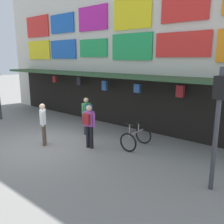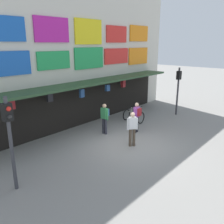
# 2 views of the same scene
# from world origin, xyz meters

# --- Properties ---
(ground_plane) EXTENTS (80.00, 80.00, 0.00)m
(ground_plane) POSITION_xyz_m (0.00, 0.00, 0.00)
(ground_plane) COLOR gray
(shopfront) EXTENTS (18.00, 2.60, 8.00)m
(shopfront) POSITION_xyz_m (-0.00, 4.57, 3.96)
(shopfront) COLOR beige
(shopfront) RESTS_ON ground
(traffic_light_near) EXTENTS (0.29, 0.33, 3.20)m
(traffic_light_near) POSITION_xyz_m (-5.40, 0.66, 2.14)
(traffic_light_near) COLOR #38383D
(traffic_light_near) RESTS_ON ground
(traffic_light_far) EXTENTS (0.30, 0.34, 3.20)m
(traffic_light_far) POSITION_xyz_m (6.20, 0.68, 2.14)
(traffic_light_far) COLOR #38383D
(traffic_light_far) RESTS_ON ground
(bicycle_parked) EXTENTS (0.76, 1.18, 1.05)m
(bicycle_parked) POSITION_xyz_m (2.96, 1.92, 0.39)
(bicycle_parked) COLOR black
(bicycle_parked) RESTS_ON ground
(pedestrian_in_blue) EXTENTS (0.43, 0.40, 1.68)m
(pedestrian_in_blue) POSITION_xyz_m (-0.02, -0.18, 0.95)
(pedestrian_in_blue) COLOR brown
(pedestrian_in_blue) RESTS_ON ground
(pedestrian_in_yellow) EXTENTS (0.53, 0.39, 1.68)m
(pedestrian_in_yellow) POSITION_xyz_m (1.61, 0.73, 0.98)
(pedestrian_in_yellow) COLOR black
(pedestrian_in_yellow) RESTS_ON ground
(pedestrian_in_green) EXTENTS (0.35, 0.53, 1.68)m
(pedestrian_in_green) POSITION_xyz_m (0.30, 1.89, 0.98)
(pedestrian_in_green) COLOR #2D2D38
(pedestrian_in_green) RESTS_ON ground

